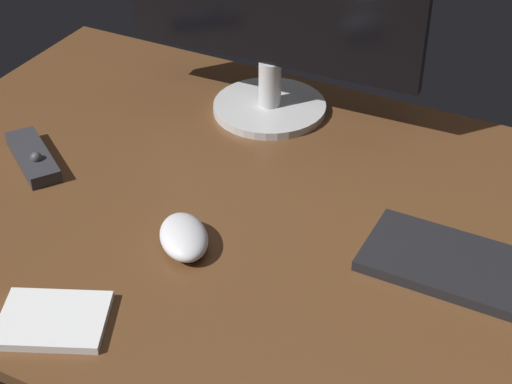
% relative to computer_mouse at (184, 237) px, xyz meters
% --- Properties ---
extents(desk, '(1.40, 0.84, 0.02)m').
position_rel_computer_mouse_xyz_m(desk, '(0.12, 0.12, -0.03)').
color(desk, brown).
rests_on(desk, ground).
extents(computer_mouse, '(0.12, 0.12, 0.04)m').
position_rel_computer_mouse_xyz_m(computer_mouse, '(0.00, 0.00, 0.00)').
color(computer_mouse, silver).
rests_on(computer_mouse, desk).
extents(media_remote, '(0.16, 0.13, 0.03)m').
position_rel_computer_mouse_xyz_m(media_remote, '(-0.33, 0.07, -0.01)').
color(media_remote, '#2D2D33').
rests_on(media_remote, desk).
extents(notepad, '(0.17, 0.15, 0.01)m').
position_rel_computer_mouse_xyz_m(notepad, '(-0.07, -0.21, -0.01)').
color(notepad, white).
rests_on(notepad, desk).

